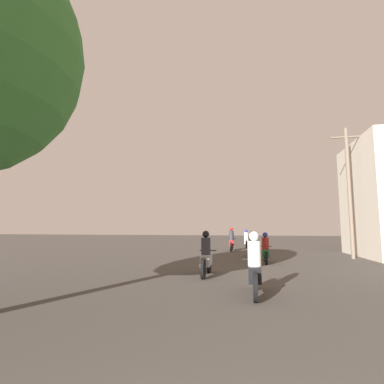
{
  "coord_description": "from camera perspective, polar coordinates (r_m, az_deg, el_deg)",
  "views": [
    {
      "loc": [
        -0.43,
        -0.62,
        1.66
      ],
      "look_at": [
        -3.86,
        17.05,
        3.77
      ],
      "focal_mm": 28.0,
      "sensor_mm": 36.0,
      "label": 1
    }
  ],
  "objects": [
    {
      "name": "motorcycle_white",
      "position": [
        25.14,
        10.3,
        -9.03
      ],
      "size": [
        0.6,
        1.9,
        1.46
      ],
      "rotation": [
        0.0,
        0.0,
        -0.1
      ],
      "color": "black",
      "rests_on": "ground_plane"
    },
    {
      "name": "motorcycle_silver",
      "position": [
        10.56,
        2.72,
        -12.36
      ],
      "size": [
        0.6,
        2.09,
        1.53
      ],
      "rotation": [
        0.0,
        0.0,
        0.16
      ],
      "color": "black",
      "rests_on": "ground_plane"
    },
    {
      "name": "motorcycle_red",
      "position": [
        21.53,
        7.53,
        -9.3
      ],
      "size": [
        0.6,
        2.05,
        1.64
      ],
      "rotation": [
        0.0,
        0.0,
        -0.13
      ],
      "color": "black",
      "rests_on": "ground_plane"
    },
    {
      "name": "motorcycle_yellow",
      "position": [
        17.5,
        11.42,
        -10.04
      ],
      "size": [
        0.6,
        2.1,
        1.48
      ],
      "rotation": [
        0.0,
        0.0,
        -0.1
      ],
      "color": "black",
      "rests_on": "ground_plane"
    },
    {
      "name": "motorcycle_green",
      "position": [
        14.59,
        13.83,
        -10.77
      ],
      "size": [
        0.6,
        1.87,
        1.42
      ],
      "rotation": [
        0.0,
        0.0,
        0.08
      ],
      "color": "black",
      "rests_on": "ground_plane"
    },
    {
      "name": "motorcycle_black",
      "position": [
        7.74,
        11.85,
        -14.26
      ],
      "size": [
        0.6,
        2.04,
        1.55
      ],
      "rotation": [
        0.0,
        0.0,
        0.16
      ],
      "color": "black",
      "rests_on": "ground_plane"
    },
    {
      "name": "utility_pole_far",
      "position": [
        18.2,
        27.77,
        0.53
      ],
      "size": [
        1.6,
        0.2,
        7.08
      ],
      "color": "#6B5B4C",
      "rests_on": "ground_plane"
    }
  ]
}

